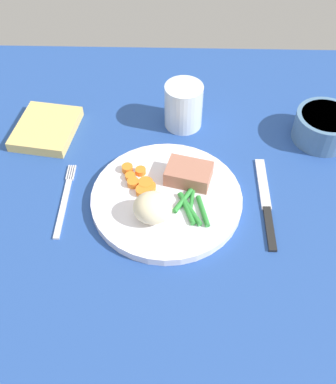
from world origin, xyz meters
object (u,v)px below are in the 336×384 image
fork (65,200)px  water_glass (183,108)px  salad_bowl (324,125)px  napkin (46,129)px  knife (266,204)px  meat_portion (189,173)px  dinner_plate (168,199)px

fork → water_glass: size_ratio=1.82×
water_glass → salad_bowl: (27.18, -3.58, -0.73)cm
water_glass → salad_bowl: size_ratio=0.80×
salad_bowl → napkin: size_ratio=0.86×
knife → napkin: size_ratio=1.55×
meat_portion → napkin: 31.23cm
dinner_plate → water_glass: size_ratio=2.87×
meat_portion → salad_bowl: salad_bowl is taller
water_glass → napkin: (-27.18, -3.40, -2.94)cm
knife → dinner_plate: bearing=-179.6°
dinner_plate → napkin: (-24.66, 17.41, 0.21)cm
knife → salad_bowl: (12.71, 17.51, 3.03)cm
napkin → dinner_plate: bearing=-35.2°
dinner_plate → water_glass: water_glass is taller
dinner_plate → salad_bowl: bearing=30.1°
dinner_plate → fork: size_ratio=1.57×
knife → napkin: (-41.65, 17.69, 0.81)cm
dinner_plate → salad_bowl: 34.42cm
salad_bowl → fork: bearing=-159.9°
meat_portion → salad_bowl: 29.28cm
dinner_plate → meat_portion: bearing=49.4°
fork → napkin: 18.88cm
water_glass → fork: bearing=-134.3°
dinner_plate → fork: 18.04cm
salad_bowl → dinner_plate: bearing=-149.9°
salad_bowl → napkin: bearing=179.8°
meat_portion → salad_bowl: size_ratio=0.68×
knife → fork: bearing=-178.7°
knife → napkin: 45.26cm
meat_portion → napkin: (-28.18, 13.30, -2.04)cm
fork → water_glass: (20.55, 21.06, 3.75)cm
knife → meat_portion: bearing=163.3°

